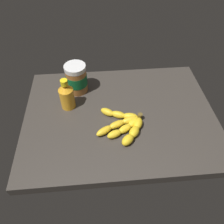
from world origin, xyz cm
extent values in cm
cube|color=#38332D|center=(0.00, 0.00, -1.99)|extent=(80.59, 60.37, 3.98)
ellipsoid|color=yellow|center=(3.87, -3.25, 1.48)|extent=(6.67, 4.05, 2.96)
ellipsoid|color=yellow|center=(-0.88, -1.85, 1.48)|extent=(6.89, 5.11, 2.96)
ellipsoid|color=yellow|center=(-5.25, 0.50, 1.48)|extent=(6.82, 5.95, 2.96)
ellipsoid|color=yellow|center=(3.52, -5.13, 1.43)|extent=(7.80, 4.66, 2.86)
ellipsoid|color=yellow|center=(-1.98, -7.04, 1.43)|extent=(7.84, 5.52, 2.86)
ellipsoid|color=yellow|center=(-7.16, -9.72, 1.43)|extent=(7.73, 6.26, 2.86)
ellipsoid|color=yellow|center=(4.83, -6.58, 1.47)|extent=(6.52, 6.23, 2.94)
ellipsoid|color=yellow|center=(0.93, -9.47, 1.47)|extent=(6.73, 5.72, 2.94)
ellipsoid|color=yellow|center=(-3.39, -11.70, 1.47)|extent=(6.76, 5.06, 2.94)
ellipsoid|color=yellow|center=(6.38, -7.51, 1.76)|extent=(5.42, 6.65, 3.53)
ellipsoid|color=yellow|center=(4.23, -11.54, 1.76)|extent=(6.14, 6.73, 3.53)
ellipsoid|color=yellow|center=(1.28, -15.02, 1.76)|extent=(6.59, 6.52, 3.53)
cylinder|color=brown|center=(7.80, -3.98, 1.80)|extent=(2.00, 2.00, 3.00)
cylinder|color=#9E602D|center=(-17.94, 16.82, 5.80)|extent=(9.30, 9.30, 11.61)
cylinder|color=#0F592D|center=(-17.94, 16.82, 6.38)|extent=(9.48, 9.48, 5.22)
cylinder|color=silver|center=(-17.94, 16.82, 12.64)|extent=(9.47, 9.47, 2.07)
cylinder|color=orange|center=(-21.82, 6.45, 4.74)|extent=(6.15, 6.15, 9.48)
cone|color=orange|center=(-21.82, 6.45, 10.79)|extent=(6.15, 6.15, 2.62)
cylinder|color=yellow|center=(-21.82, 6.45, 13.28)|extent=(2.95, 2.95, 2.36)
camera|label=1|loc=(-8.70, -61.85, 68.92)|focal=35.03mm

